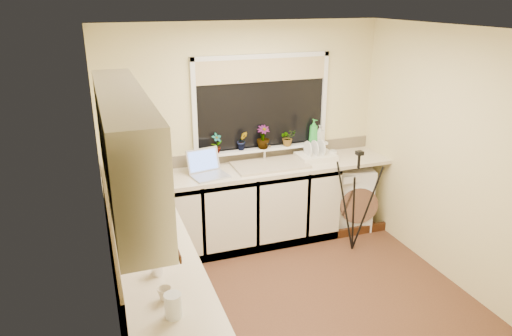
% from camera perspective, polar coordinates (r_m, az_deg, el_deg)
% --- Properties ---
extents(floor, '(3.20, 3.20, 0.00)m').
position_cam_1_polar(floor, '(4.67, 4.75, -15.32)').
color(floor, brown).
rests_on(floor, ground).
extents(ceiling, '(3.20, 3.20, 0.00)m').
position_cam_1_polar(ceiling, '(3.82, 5.84, 16.20)').
color(ceiling, white).
rests_on(ceiling, ground).
extents(wall_back, '(3.20, 0.00, 3.20)m').
position_cam_1_polar(wall_back, '(5.41, -1.39, 4.25)').
color(wall_back, beige).
rests_on(wall_back, ground).
extents(wall_front, '(3.20, 0.00, 3.20)m').
position_cam_1_polar(wall_front, '(2.94, 17.73, -11.19)').
color(wall_front, beige).
rests_on(wall_front, ground).
extents(wall_left, '(0.00, 3.00, 3.00)m').
position_cam_1_polar(wall_left, '(3.75, -17.64, -4.12)').
color(wall_left, beige).
rests_on(wall_left, ground).
extents(wall_right, '(0.00, 3.00, 3.00)m').
position_cam_1_polar(wall_right, '(4.95, 22.33, 1.16)').
color(wall_right, beige).
rests_on(wall_right, ground).
extents(base_cabinet_back, '(2.55, 0.60, 0.86)m').
position_cam_1_polar(base_cabinet_back, '(5.34, -3.63, -5.16)').
color(base_cabinet_back, silver).
rests_on(base_cabinet_back, floor).
extents(base_cabinet_left, '(0.54, 2.40, 0.86)m').
position_cam_1_polar(base_cabinet_left, '(3.90, -11.56, -16.06)').
color(base_cabinet_left, silver).
rests_on(base_cabinet_left, floor).
extents(worktop_back, '(3.20, 0.60, 0.04)m').
position_cam_1_polar(worktop_back, '(5.25, -0.33, -0.22)').
color(worktop_back, beige).
rests_on(worktop_back, base_cabinet_back).
extents(worktop_left, '(0.60, 2.40, 0.04)m').
position_cam_1_polar(worktop_left, '(3.65, -12.05, -10.34)').
color(worktop_left, beige).
rests_on(worktop_left, base_cabinet_left).
extents(upper_cabinet, '(0.28, 1.90, 0.70)m').
position_cam_1_polar(upper_cabinet, '(3.14, -15.39, 2.62)').
color(upper_cabinet, silver).
rests_on(upper_cabinet, wall_left).
extents(splashback_left, '(0.02, 2.40, 0.45)m').
position_cam_1_polar(splashback_left, '(3.52, -17.01, -7.49)').
color(splashback_left, beige).
rests_on(splashback_left, wall_left).
extents(splashback_back, '(3.20, 0.02, 0.14)m').
position_cam_1_polar(splashback_back, '(5.48, -1.33, 1.65)').
color(splashback_back, beige).
rests_on(splashback_back, wall_back).
extents(window_glass, '(1.50, 0.02, 1.00)m').
position_cam_1_polar(window_glass, '(5.39, 0.67, 7.73)').
color(window_glass, black).
rests_on(window_glass, wall_back).
extents(window_blind, '(1.50, 0.02, 0.25)m').
position_cam_1_polar(window_blind, '(5.29, 0.78, 11.64)').
color(window_blind, tan).
rests_on(window_blind, wall_back).
extents(windowsill, '(1.60, 0.14, 0.03)m').
position_cam_1_polar(windowsill, '(5.47, 0.85, 2.34)').
color(windowsill, white).
rests_on(windowsill, wall_back).
extents(sink, '(0.82, 0.46, 0.03)m').
position_cam_1_polar(sink, '(5.31, 1.71, 0.37)').
color(sink, tan).
rests_on(sink, worktop_back).
extents(faucet, '(0.03, 0.03, 0.24)m').
position_cam_1_polar(faucet, '(5.43, 1.03, 2.04)').
color(faucet, silver).
rests_on(faucet, worktop_back).
extents(washing_machine, '(0.69, 0.67, 0.77)m').
position_cam_1_polar(washing_machine, '(5.95, 10.85, -3.20)').
color(washing_machine, silver).
rests_on(washing_machine, floor).
extents(laptop, '(0.42, 0.41, 0.26)m').
position_cam_1_polar(laptop, '(5.05, -5.91, -0.08)').
color(laptop, '#A5A6AE').
rests_on(laptop, worktop_back).
extents(kettle, '(0.17, 0.17, 0.23)m').
position_cam_1_polar(kettle, '(4.31, -12.72, -3.51)').
color(kettle, white).
rests_on(kettle, worktop_left).
extents(dish_rack, '(0.44, 0.33, 0.06)m').
position_cam_1_polar(dish_rack, '(5.56, 7.20, 1.37)').
color(dish_rack, silver).
rests_on(dish_rack, worktop_back).
extents(tripod, '(0.65, 0.65, 1.16)m').
position_cam_1_polar(tripod, '(5.30, 11.87, -3.99)').
color(tripod, black).
rests_on(tripod, floor).
extents(glass_jug, '(0.11, 0.11, 0.15)m').
position_cam_1_polar(glass_jug, '(2.96, -9.91, -15.95)').
color(glass_jug, white).
rests_on(glass_jug, worktop_left).
extents(steel_jar, '(0.08, 0.08, 0.11)m').
position_cam_1_polar(steel_jar, '(3.37, -11.84, -11.58)').
color(steel_jar, silver).
rests_on(steel_jar, worktop_left).
extents(microwave, '(0.51, 0.66, 0.33)m').
position_cam_1_polar(microwave, '(4.39, -13.89, -2.42)').
color(microwave, white).
rests_on(microwave, worktop_left).
extents(plant_a, '(0.13, 0.11, 0.22)m').
position_cam_1_polar(plant_a, '(5.26, -4.71, 2.99)').
color(plant_a, '#999999').
rests_on(plant_a, windowsill).
extents(plant_b, '(0.13, 0.10, 0.22)m').
position_cam_1_polar(plant_b, '(5.35, -1.66, 3.30)').
color(plant_b, '#999999').
rests_on(plant_b, windowsill).
extents(plant_c, '(0.16, 0.16, 0.26)m').
position_cam_1_polar(plant_c, '(5.40, 0.86, 3.73)').
color(plant_c, '#999999').
rests_on(plant_c, windowsill).
extents(plant_d, '(0.18, 0.16, 0.20)m').
position_cam_1_polar(plant_d, '(5.51, 3.84, 3.68)').
color(plant_d, '#999999').
rests_on(plant_d, windowsill).
extents(soap_bottle_green, '(0.14, 0.14, 0.28)m').
position_cam_1_polar(soap_bottle_green, '(5.67, 6.92, 4.46)').
color(soap_bottle_green, green).
rests_on(soap_bottle_green, windowsill).
extents(soap_bottle_clear, '(0.10, 0.11, 0.20)m').
position_cam_1_polar(soap_bottle_clear, '(5.70, 7.63, 4.12)').
color(soap_bottle_clear, '#999999').
rests_on(soap_bottle_clear, windowsill).
extents(cup_back, '(0.11, 0.11, 0.09)m').
position_cam_1_polar(cup_back, '(5.64, 9.19, 1.65)').
color(cup_back, silver).
rests_on(cup_back, worktop_back).
extents(cup_left, '(0.10, 0.10, 0.09)m').
position_cam_1_polar(cup_left, '(3.12, -10.89, -14.62)').
color(cup_left, beige).
rests_on(cup_left, worktop_left).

